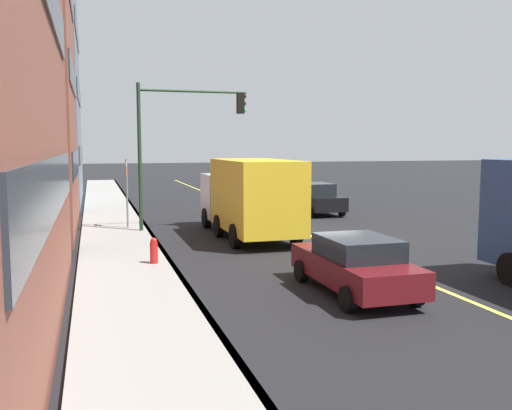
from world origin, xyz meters
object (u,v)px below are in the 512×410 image
(car_maroon, at_px, (355,264))
(car_black, at_px, (316,198))
(truck_yellow, at_px, (249,196))
(fire_hydrant, at_px, (154,253))
(traffic_light_mast, at_px, (180,131))
(street_sign_post, at_px, (127,189))

(car_maroon, bearing_deg, car_black, -19.19)
(truck_yellow, height_order, fire_hydrant, truck_yellow)
(car_black, relative_size, truck_yellow, 0.58)
(car_black, bearing_deg, truck_yellow, 139.48)
(car_black, bearing_deg, car_maroon, 160.81)
(truck_yellow, bearing_deg, fire_hydrant, 137.23)
(car_black, height_order, car_maroon, car_black)
(truck_yellow, height_order, traffic_light_mast, traffic_light_mast)
(car_black, bearing_deg, street_sign_post, 109.06)
(car_maroon, xyz_separation_m, traffic_light_mast, (11.21, 2.64, 3.59))
(truck_yellow, bearing_deg, car_maroon, -178.82)
(fire_hydrant, bearing_deg, street_sign_post, 2.24)
(car_maroon, relative_size, traffic_light_mast, 0.70)
(car_maroon, distance_m, traffic_light_mast, 12.06)
(car_maroon, distance_m, street_sign_post, 13.14)
(car_black, distance_m, car_maroon, 16.65)
(fire_hydrant, bearing_deg, traffic_light_mast, -15.67)
(car_maroon, height_order, fire_hydrant, car_maroon)
(truck_yellow, distance_m, street_sign_post, 5.59)
(truck_yellow, relative_size, street_sign_post, 2.46)
(car_maroon, relative_size, street_sign_post, 1.40)
(car_black, bearing_deg, fire_hydrant, 138.52)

